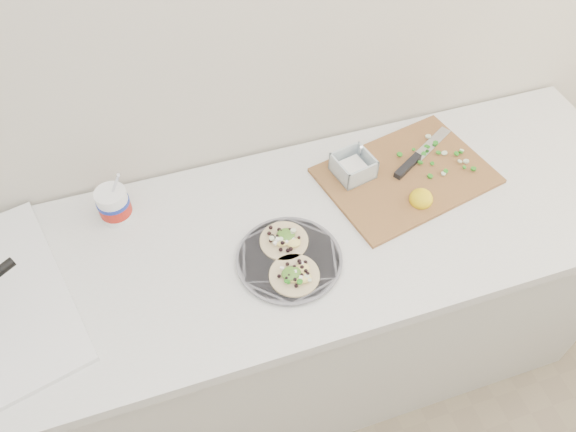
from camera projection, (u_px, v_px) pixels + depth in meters
name	position (u px, v px, depth m)	size (l,w,h in m)	color
counter	(243.00, 325.00, 1.85)	(2.44, 0.66, 0.90)	silver
taco_plate	(289.00, 258.00, 1.45)	(0.28, 0.28, 0.04)	slate
tub	(114.00, 202.00, 1.51)	(0.09, 0.09, 0.20)	white
cutboard	(402.00, 171.00, 1.65)	(0.54, 0.42, 0.07)	brown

